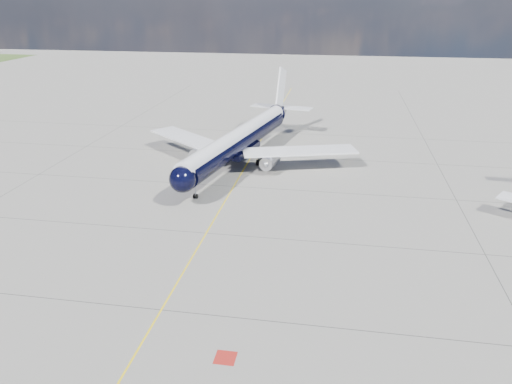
# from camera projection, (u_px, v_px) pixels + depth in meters

# --- Properties ---
(ground) EXTENTS (320.00, 320.00, 0.00)m
(ground) POSITION_uv_depth(u_px,v_px,m) (241.00, 175.00, 74.91)
(ground) COLOR gray
(ground) RESTS_ON ground
(taxiway_centerline) EXTENTS (0.16, 160.00, 0.01)m
(taxiway_centerline) POSITION_uv_depth(u_px,v_px,m) (234.00, 186.00, 70.33)
(taxiway_centerline) COLOR yellow
(taxiway_centerline) RESTS_ON ground
(red_marking) EXTENTS (1.60, 1.60, 0.01)m
(red_marking) POSITION_uv_depth(u_px,v_px,m) (225.00, 358.00, 37.21)
(red_marking) COLOR maroon
(red_marking) RESTS_ON ground
(main_airliner) EXTENTS (35.67, 43.96, 12.79)m
(main_airliner) POSITION_uv_depth(u_px,v_px,m) (242.00, 139.00, 78.76)
(main_airliner) COLOR black
(main_airliner) RESTS_ON ground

